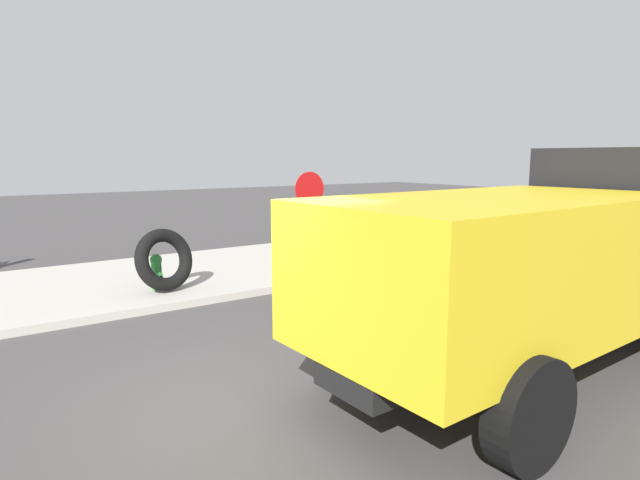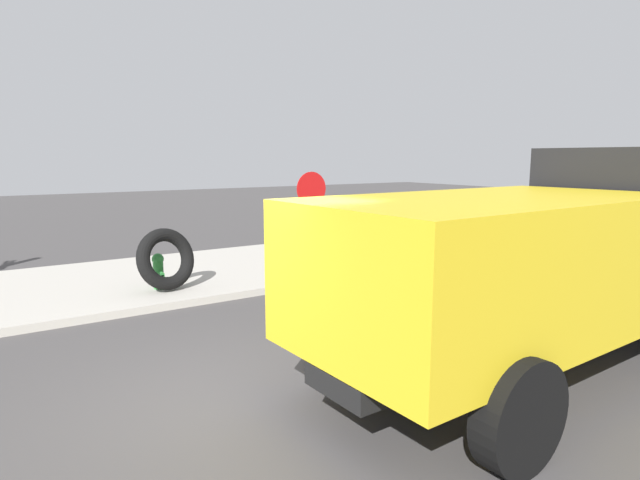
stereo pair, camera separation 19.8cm
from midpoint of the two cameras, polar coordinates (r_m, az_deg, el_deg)
ground_plane at (r=6.66m, az=-8.21°, el=-16.49°), size 80.00×80.00×0.00m
sidewalk_curb at (r=12.53m, az=-21.16°, el=-4.43°), size 36.00×5.00×0.15m
fire_hydrant at (r=11.32m, az=-16.72°, el=-3.16°), size 0.24×0.54×0.75m
loose_tire at (r=11.09m, az=-15.95°, el=-2.02°), size 1.38×0.87×1.31m
stop_sign at (r=11.77m, az=-0.50°, el=3.92°), size 0.76×0.08×2.39m
dump_truck_yellow at (r=7.69m, az=24.68°, el=-1.15°), size 7.08×2.98×3.00m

